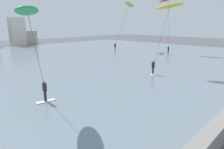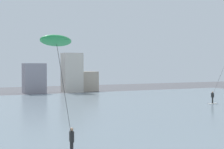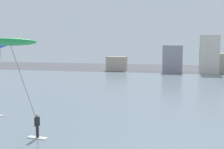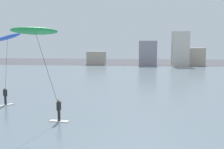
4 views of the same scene
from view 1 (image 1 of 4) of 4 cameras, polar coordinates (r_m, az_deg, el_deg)
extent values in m
cube|color=slate|center=(32.18, -22.22, 2.98)|extent=(84.00, 52.00, 0.10)
cube|color=beige|center=(61.70, -25.62, 11.06)|extent=(3.61, 3.07, 7.57)
cube|color=#B7A893|center=(64.10, -22.62, 9.80)|extent=(3.53, 2.67, 3.97)
cube|color=silver|center=(44.32, 0.89, 6.95)|extent=(1.42, 0.50, 0.06)
cylinder|color=black|center=(44.27, 0.89, 7.49)|extent=(0.20, 0.20, 0.78)
cube|color=black|center=(44.19, 0.89, 8.38)|extent=(0.24, 0.35, 0.60)
sphere|color=#9E7051|center=(44.15, 0.90, 8.91)|extent=(0.20, 0.20, 0.20)
cylinder|color=#333333|center=(44.58, 2.95, 13.87)|extent=(3.00, 1.46, 8.57)
ellipsoid|color=#7AD133|center=(45.44, 5.06, 19.43)|extent=(4.17, 2.41, 1.17)
cube|color=silver|center=(15.83, -18.54, -7.32)|extent=(1.44, 0.61, 0.06)
cylinder|color=black|center=(15.68, -18.66, -5.89)|extent=(0.20, 0.20, 0.78)
cube|color=black|center=(15.47, -18.86, -3.48)|extent=(0.26, 0.37, 0.60)
sphere|color=tan|center=(15.35, -18.99, -2.02)|extent=(0.20, 0.20, 0.20)
cylinder|color=#333333|center=(14.22, -20.78, 5.39)|extent=(1.18, 1.07, 5.19)
ellipsoid|color=green|center=(13.40, -23.15, 16.50)|extent=(3.10, 3.60, 0.79)
cube|color=silver|center=(40.03, 15.80, 5.64)|extent=(1.22, 1.37, 0.06)
cylinder|color=black|center=(39.97, 15.84, 6.23)|extent=(0.20, 0.20, 0.78)
cube|color=black|center=(39.89, 15.91, 7.21)|extent=(0.40, 0.38, 0.60)
sphere|color=beige|center=(39.84, 15.95, 7.80)|extent=(0.20, 0.20, 0.20)
cylinder|color=#333333|center=(41.18, 15.88, 13.76)|extent=(2.43, 2.10, 9.18)
cube|color=silver|center=(23.38, 11.66, 0.04)|extent=(1.45, 1.01, 0.06)
cylinder|color=black|center=(23.28, 11.71, 1.04)|extent=(0.20, 0.20, 0.78)
cube|color=black|center=(23.14, 11.79, 2.71)|extent=(0.35, 0.40, 0.60)
sphere|color=#9E7051|center=(23.06, 11.84, 3.70)|extent=(0.20, 0.20, 0.20)
cylinder|color=#333333|center=(23.59, 14.05, 10.55)|extent=(2.25, 0.39, 6.42)
ellipsoid|color=yellow|center=(24.52, 16.31, 18.40)|extent=(2.32, 3.20, 1.11)
camera|label=2|loc=(4.99, 129.08, -14.47)|focal=54.83mm
camera|label=3|loc=(16.32, 63.40, 9.77)|focal=48.76mm
camera|label=4|loc=(13.42, 72.10, 5.73)|focal=45.47mm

